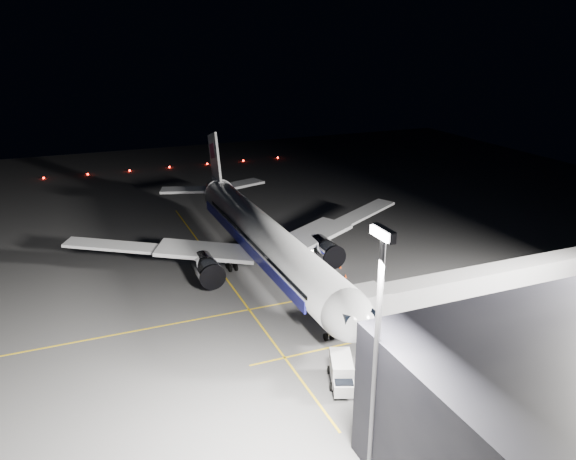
% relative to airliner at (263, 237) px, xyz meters
% --- Properties ---
extents(ground, '(200.00, 200.00, 0.00)m').
position_rel_airliner_xyz_m(ground, '(1.08, 0.00, -5.16)').
color(ground, '#4C4C4F').
rests_on(ground, ground).
extents(guide_line_main, '(0.25, 80.00, 0.01)m').
position_rel_airliner_xyz_m(guide_line_main, '(11.08, 0.00, -5.16)').
color(guide_line_main, gold).
rests_on(guide_line_main, ground).
extents(guide_line_cross, '(70.00, 0.25, 0.01)m').
position_rel_airliner_xyz_m(guide_line_cross, '(1.08, -6.00, -5.16)').
color(guide_line_cross, gold).
rests_on(guide_line_cross, ground).
extents(guide_line_side, '(0.25, 40.00, 0.01)m').
position_rel_airliner_xyz_m(guide_line_side, '(23.08, 10.00, -5.16)').
color(guide_line_side, gold).
rests_on(guide_line_side, ground).
extents(airliner, '(61.48, 54.22, 16.64)m').
position_rel_airliner_xyz_m(airliner, '(0.00, 0.00, 0.00)').
color(airliner, silver).
rests_on(airliner, ground).
extents(jet_bridge, '(3.60, 34.40, 6.30)m').
position_rel_airliner_xyz_m(jet_bridge, '(23.08, 18.06, -0.58)').
color(jet_bridge, '#B2B2B7').
rests_on(jet_bridge, ground).
extents(floodlight_mast_south, '(2.40, 0.67, 20.70)m').
position_rel_airliner_xyz_m(floodlight_mast_south, '(41.08, -6.01, 7.21)').
color(floodlight_mast_south, '#59595E').
rests_on(floodlight_mast_south, ground).
extents(taxiway_lights, '(0.44, 60.44, 0.44)m').
position_rel_airliner_xyz_m(taxiway_lights, '(-70.92, 0.00, -4.94)').
color(taxiway_lights, '#FF140A').
rests_on(taxiway_lights, ground).
extents(service_truck, '(5.74, 3.95, 2.74)m').
position_rel_airliner_xyz_m(service_truck, '(29.71, -2.60, -3.70)').
color(service_truck, silver).
rests_on(service_truck, ground).
extents(baggage_tug, '(3.21, 2.93, 1.90)m').
position_rel_airliner_xyz_m(baggage_tug, '(-3.14, 7.99, -4.29)').
color(baggage_tug, black).
rests_on(baggage_tug, ground).
extents(safety_cone_a, '(0.42, 0.42, 0.63)m').
position_rel_airliner_xyz_m(safety_cone_a, '(3.70, 10.76, -4.85)').
color(safety_cone_a, '#FF430A').
rests_on(safety_cone_a, ground).
extents(safety_cone_b, '(0.41, 0.41, 0.61)m').
position_rel_airliner_xyz_m(safety_cone_b, '(7.08, 9.85, -4.86)').
color(safety_cone_b, '#FF430A').
rests_on(safety_cone_b, ground).
extents(safety_cone_c, '(0.35, 0.35, 0.53)m').
position_rel_airliner_xyz_m(safety_cone_c, '(0.30, 10.39, -4.90)').
color(safety_cone_c, '#FF430A').
rests_on(safety_cone_c, ground).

